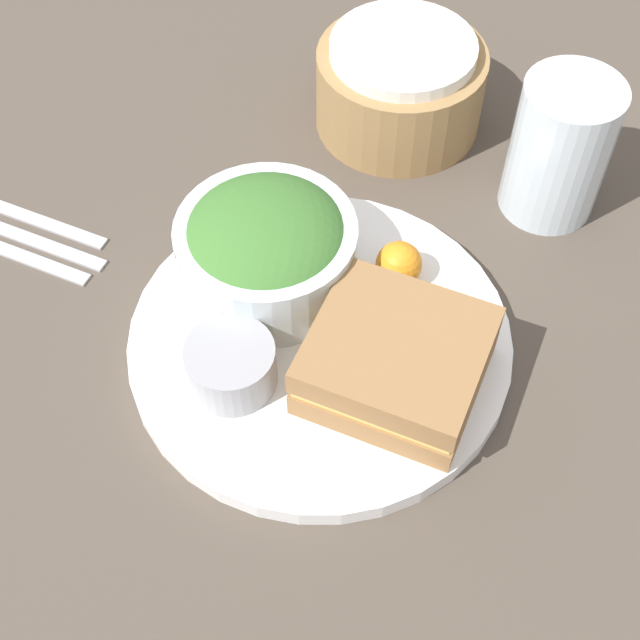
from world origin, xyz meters
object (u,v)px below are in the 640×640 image
(salad_bowl, at_px, (267,247))
(dressing_cup, at_px, (231,365))
(sandwich, at_px, (396,361))
(spoon, at_px, (28,219))
(knife, at_px, (15,233))
(fork, at_px, (2,248))
(plate, at_px, (320,341))
(drink_glass, at_px, (560,149))
(bread_basket, at_px, (400,85))

(salad_bowl, bearing_deg, dressing_cup, -75.31)
(sandwich, relative_size, dressing_cup, 1.98)
(dressing_cup, distance_m, spoon, 0.25)
(knife, xyz_separation_m, spoon, (-0.00, 0.02, 0.00))
(fork, bearing_deg, sandwich, -179.33)
(plate, xyz_separation_m, salad_bowl, (-0.06, 0.03, 0.04))
(drink_glass, distance_m, fork, 0.46)
(salad_bowl, relative_size, bread_basket, 0.92)
(salad_bowl, bearing_deg, knife, -166.81)
(plate, relative_size, sandwich, 2.25)
(plate, xyz_separation_m, fork, (-0.28, -0.04, -0.01))
(bread_basket, bearing_deg, salad_bowl, -91.35)
(salad_bowl, distance_m, dressing_cup, 0.10)
(drink_glass, bearing_deg, dressing_cup, -115.22)
(salad_bowl, bearing_deg, spoon, -171.42)
(salad_bowl, distance_m, drink_glass, 0.25)
(knife, bearing_deg, fork, 90.00)
(plate, distance_m, fork, 0.28)
(fork, bearing_deg, spoon, -90.00)
(plate, bearing_deg, drink_glass, 66.30)
(sandwich, relative_size, fork, 0.78)
(plate, bearing_deg, bread_basket, 102.42)
(plate, relative_size, drink_glass, 2.35)
(sandwich, bearing_deg, drink_glass, 81.87)
(plate, relative_size, salad_bowl, 2.10)
(knife, bearing_deg, spoon, -90.00)
(drink_glass, xyz_separation_m, knife, (-0.38, -0.25, -0.06))
(dressing_cup, relative_size, fork, 0.39)
(fork, distance_m, spoon, 0.04)
(dressing_cup, bearing_deg, bread_basket, 93.46)
(sandwich, bearing_deg, bread_basket, 114.63)
(plate, bearing_deg, salad_bowl, 153.81)
(sandwich, xyz_separation_m, knife, (-0.35, -0.01, -0.04))
(salad_bowl, bearing_deg, plate, -26.19)
(dressing_cup, bearing_deg, drink_glass, 64.78)
(dressing_cup, bearing_deg, fork, 173.88)
(plate, relative_size, fork, 1.75)
(drink_glass, relative_size, fork, 0.74)
(bread_basket, height_order, spoon, bread_basket)
(plate, distance_m, salad_bowl, 0.08)
(plate, height_order, dressing_cup, dressing_cup)
(drink_glass, relative_size, spoon, 0.83)
(salad_bowl, height_order, dressing_cup, salad_bowl)
(sandwich, xyz_separation_m, bread_basket, (-0.12, 0.27, 0.00))
(salad_bowl, relative_size, spoon, 0.93)
(drink_glass, distance_m, knife, 0.46)
(spoon, bearing_deg, bread_basket, -134.83)
(salad_bowl, relative_size, dressing_cup, 2.12)
(salad_bowl, distance_m, bread_basket, 0.23)
(dressing_cup, height_order, bread_basket, bread_basket)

